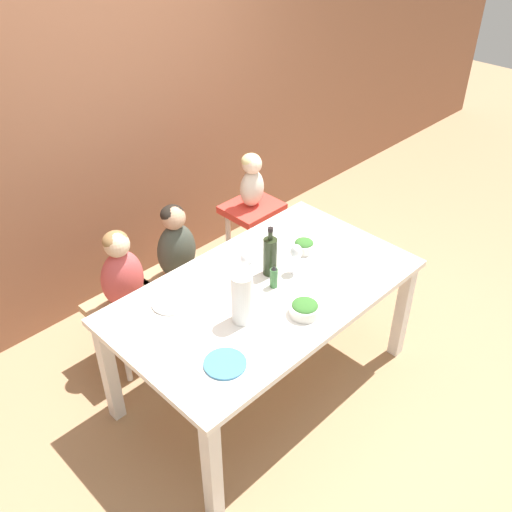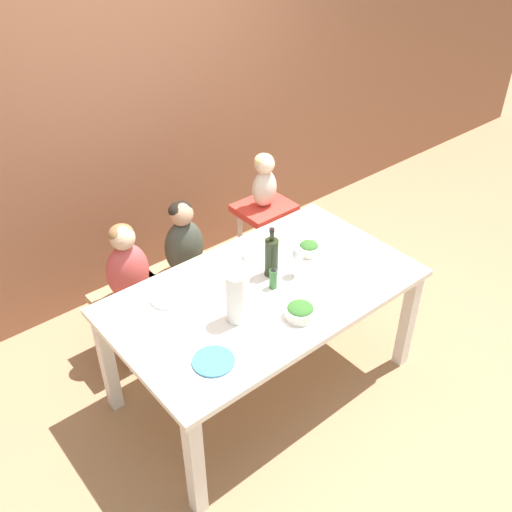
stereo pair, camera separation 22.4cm
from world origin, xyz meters
TOP-DOWN VIEW (x-y plane):
  - ground_plane at (0.00, 0.00)m, footprint 14.00×14.00m
  - wall_back at (0.00, 1.42)m, footprint 10.00×0.06m
  - dining_table at (0.00, 0.00)m, footprint 1.69×0.97m
  - chair_far_left at (-0.44, 0.74)m, footprint 0.44×0.38m
  - chair_far_center at (-0.03, 0.74)m, footprint 0.44×0.38m
  - chair_right_highchair at (0.63, 0.74)m, footprint 0.37×0.32m
  - person_child_left at (-0.44, 0.74)m, footprint 0.27×0.19m
  - person_child_center at (-0.03, 0.74)m, footprint 0.27×0.19m
  - person_baby_right at (0.63, 0.74)m, footprint 0.19×0.14m
  - wine_bottle at (0.12, 0.08)m, footprint 0.08×0.08m
  - paper_towel_roll at (-0.26, -0.09)m, footprint 0.11×0.11m
  - wine_glass_near at (0.23, -0.02)m, footprint 0.07×0.07m
  - wine_glass_far at (-0.02, 0.13)m, footprint 0.07×0.07m
  - salad_bowl_large at (-0.01, -0.29)m, footprint 0.16×0.16m
  - salad_bowl_small at (0.41, 0.09)m, footprint 0.13×0.13m
  - dinner_plate_front_left at (-0.53, -0.26)m, footprint 0.20×0.20m
  - dinner_plate_back_left at (-0.44, 0.26)m, footprint 0.20×0.20m
  - condiment_bottle_hot_sauce at (0.05, -0.02)m, footprint 0.04×0.04m

SIDE VIEW (x-z plane):
  - ground_plane at x=0.00m, z-range 0.00..0.00m
  - chair_far_left at x=-0.44m, z-range 0.15..0.60m
  - chair_far_center at x=-0.03m, z-range 0.15..0.60m
  - chair_right_highchair at x=0.63m, z-range 0.20..0.88m
  - dining_table at x=0.00m, z-range 0.28..1.01m
  - person_child_left at x=-0.44m, z-range 0.44..0.94m
  - person_child_center at x=-0.03m, z-range 0.44..0.94m
  - dinner_plate_front_left at x=-0.53m, z-range 0.73..0.75m
  - dinner_plate_back_left at x=-0.44m, z-range 0.73..0.75m
  - salad_bowl_small at x=0.41m, z-range 0.73..0.81m
  - salad_bowl_large at x=-0.01m, z-range 0.73..0.81m
  - condiment_bottle_hot_sauce at x=0.05m, z-range 0.73..0.87m
  - wine_bottle at x=0.12m, z-range 0.70..1.01m
  - wine_glass_near at x=0.23m, z-range 0.77..0.96m
  - wine_glass_far at x=-0.02m, z-range 0.77..0.96m
  - paper_towel_roll at x=-0.26m, z-range 0.73..1.01m
  - person_baby_right at x=0.63m, z-range 0.70..1.08m
  - wall_back at x=0.00m, z-range 0.00..2.70m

